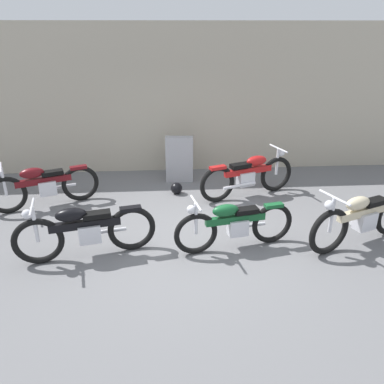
# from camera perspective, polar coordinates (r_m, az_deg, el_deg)

# --- Properties ---
(ground_plane) EXTENTS (40.00, 40.00, 0.00)m
(ground_plane) POSITION_cam_1_polar(r_m,az_deg,el_deg) (6.50, -0.62, -7.16)
(ground_plane) COLOR slate
(building_wall) EXTENTS (18.00, 0.30, 3.42)m
(building_wall) POSITION_cam_1_polar(r_m,az_deg,el_deg) (9.31, -2.01, 13.61)
(building_wall) COLOR #B2A893
(building_wall) RESTS_ON ground_plane
(stone_marker) EXTENTS (0.63, 0.25, 1.05)m
(stone_marker) POSITION_cam_1_polar(r_m,az_deg,el_deg) (8.73, -1.88, 4.90)
(stone_marker) COLOR #9E9EA3
(stone_marker) RESTS_ON ground_plane
(helmet) EXTENTS (0.25, 0.25, 0.25)m
(helmet) POSITION_cam_1_polar(r_m,az_deg,el_deg) (8.18, -2.33, 0.57)
(helmet) COLOR black
(helmet) RESTS_ON ground_plane
(motorcycle_cream) EXTENTS (2.08, 1.01, 0.99)m
(motorcycle_cream) POSITION_cam_1_polar(r_m,az_deg,el_deg) (6.76, 24.04, -3.50)
(motorcycle_cream) COLOR black
(motorcycle_cream) RESTS_ON ground_plane
(motorcycle_green) EXTENTS (1.97, 0.65, 0.90)m
(motorcycle_green) POSITION_cam_1_polar(r_m,az_deg,el_deg) (6.11, 6.30, -4.78)
(motorcycle_green) COLOR black
(motorcycle_green) RESTS_ON ground_plane
(motorcycle_red) EXTENTS (2.09, 0.94, 0.98)m
(motorcycle_red) POSITION_cam_1_polar(r_m,az_deg,el_deg) (8.02, 8.44, 2.51)
(motorcycle_red) COLOR black
(motorcycle_red) RESTS_ON ground_plane
(motorcycle_black) EXTENTS (2.12, 0.72, 0.96)m
(motorcycle_black) POSITION_cam_1_polar(r_m,az_deg,el_deg) (6.07, -15.71, -5.47)
(motorcycle_black) COLOR black
(motorcycle_black) RESTS_ON ground_plane
(motorcycle_maroon) EXTENTS (2.00, 0.96, 0.95)m
(motorcycle_maroon) POSITION_cam_1_polar(r_m,az_deg,el_deg) (8.01, -21.29, 0.95)
(motorcycle_maroon) COLOR black
(motorcycle_maroon) RESTS_ON ground_plane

